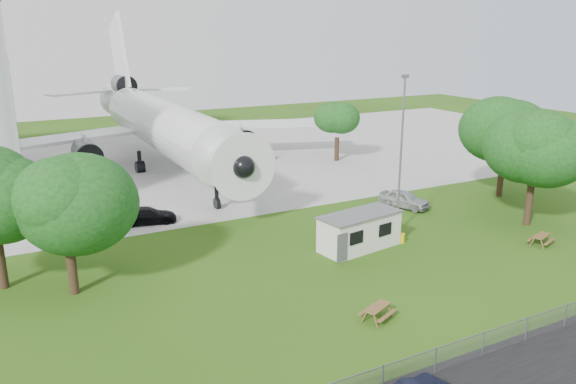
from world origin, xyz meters
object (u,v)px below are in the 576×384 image
picnic_west (377,319)px  picnic_east (540,245)px  airliner (160,122)px  site_cabin (360,231)px

picnic_west → picnic_east: same height
airliner → picnic_east: airliner is taller
airliner → site_cabin: 31.72m
airliner → picnic_east: size_ratio=26.52×
site_cabin → picnic_east: (12.16, -5.75, -1.31)m
picnic_west → site_cabin: bearing=37.3°
airliner → picnic_west: (0.64, -40.05, -5.27)m
picnic_east → airliner: bearing=96.8°
site_cabin → picnic_east: 13.52m
airliner → picnic_west: airliner is taller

